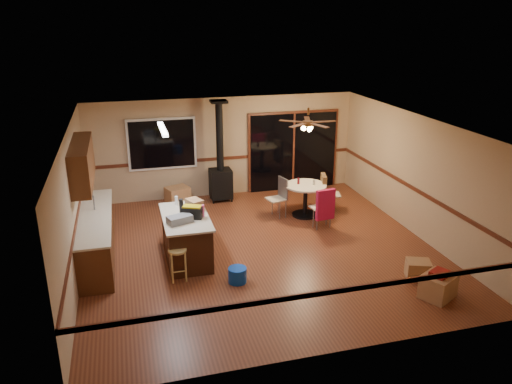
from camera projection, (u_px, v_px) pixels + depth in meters
name	position (u px, v px, depth m)	size (l,w,h in m)	color
floor	(260.00, 249.00, 10.30)	(7.00, 7.00, 0.00)	brown
ceiling	(260.00, 125.00, 9.43)	(7.00, 7.00, 0.00)	silver
wall_back	(224.00, 147.00, 13.05)	(7.00, 7.00, 0.00)	tan
wall_front	(330.00, 273.00, 6.68)	(7.00, 7.00, 0.00)	tan
wall_left	(74.00, 207.00, 9.00)	(7.00, 7.00, 0.00)	tan
wall_right	(416.00, 176.00, 10.72)	(7.00, 7.00, 0.00)	tan
chair_rail	(260.00, 204.00, 9.96)	(7.00, 7.00, 0.08)	#512214
window	(162.00, 144.00, 12.54)	(1.72, 0.10, 1.32)	black
sliding_door	(293.00, 152.00, 13.55)	(2.52, 0.10, 2.10)	black
lower_cabinets	(97.00, 237.00, 9.82)	(0.60, 3.00, 0.86)	#542C15
countertop	(94.00, 216.00, 9.67)	(0.64, 3.04, 0.04)	beige
upper_cabinets	(82.00, 163.00, 9.48)	(0.35, 2.00, 0.80)	#542C15
kitchen_island	(186.00, 237.00, 9.78)	(0.88, 1.68, 0.90)	#351A0D
wood_stove	(221.00, 173.00, 12.78)	(0.55, 0.50, 2.52)	black
ceiling_fan	(308.00, 125.00, 11.29)	(0.24, 0.24, 0.55)	brown
fluorescent_strip	(163.00, 129.00, 9.27)	(0.10, 1.20, 0.04)	white
toolbox_grey	(180.00, 219.00, 9.29)	(0.45, 0.25, 0.14)	slate
toolbox_black	(192.00, 212.00, 9.51)	(0.39, 0.21, 0.22)	black
toolbox_yellow_lid	(192.00, 206.00, 9.47)	(0.34, 0.18, 0.03)	gold
box_on_island	(195.00, 205.00, 9.89)	(0.24, 0.33, 0.22)	#A17147
bottle_dark	(181.00, 206.00, 9.73)	(0.08, 0.08, 0.29)	black
bottle_pink	(202.00, 211.00, 9.55)	(0.08, 0.08, 0.24)	#D84C8C
bottle_white	(176.00, 201.00, 10.16)	(0.06, 0.06, 0.19)	white
bar_stool	(178.00, 265.00, 9.02)	(0.33, 0.33, 0.61)	tan
blue_bucket	(237.00, 275.00, 8.99)	(0.34, 0.34, 0.28)	blue
dining_table	(305.00, 194.00, 11.85)	(0.99, 0.99, 0.78)	black
glass_red	(298.00, 181.00, 11.80)	(0.06, 0.06, 0.15)	#590C14
glass_cream	(314.00, 182.00, 11.75)	(0.06, 0.06, 0.13)	beige
chair_left	(280.00, 193.00, 11.80)	(0.49, 0.49, 0.51)	#C1B18F
chair_near	(325.00, 204.00, 11.06)	(0.48, 0.52, 0.70)	#C1B18F
chair_right	(324.00, 189.00, 12.05)	(0.55, 0.53, 0.70)	#C1B18F
box_under_window	(178.00, 195.00, 12.71)	(0.55, 0.44, 0.44)	#A17147
box_corner_a	(438.00, 286.00, 8.49)	(0.55, 0.46, 0.42)	#A17147
box_corner_b	(418.00, 270.00, 9.12)	(0.42, 0.36, 0.34)	#A17147
box_small_red	(440.00, 273.00, 8.40)	(0.31, 0.26, 0.08)	maroon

